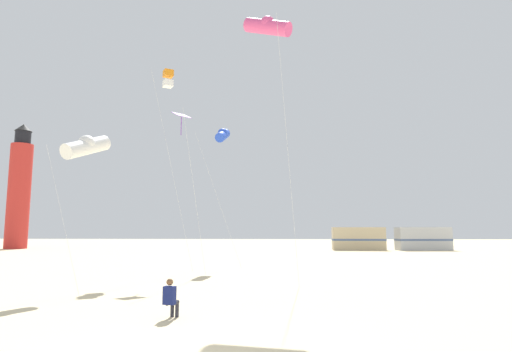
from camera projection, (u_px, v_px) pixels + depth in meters
kite_flyer_standing at (171, 297)px, 12.35m from camera, size 0.42×0.55×1.16m
kite_diamond_violet at (182, 121)px, 24.28m from camera, size 2.10×2.10×9.37m
kite_box_orange at (168, 79)px, 28.01m from camera, size 2.60×2.43×13.13m
kite_tube_blue at (223, 135)px, 30.97m from camera, size 3.38×3.08×10.18m
kite_tube_rainbow at (268, 26)px, 20.21m from camera, size 2.66×2.31×12.99m
kite_tube_white at (86, 146)px, 18.78m from camera, size 2.22×2.76×6.99m
lighthouse_distant at (19, 189)px, 56.27m from camera, size 2.80×2.80×16.80m
rv_van_tan at (358, 239)px, 52.47m from camera, size 6.57×2.74×2.80m
rv_van_silver at (423, 239)px, 51.95m from camera, size 6.58×2.76×2.80m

